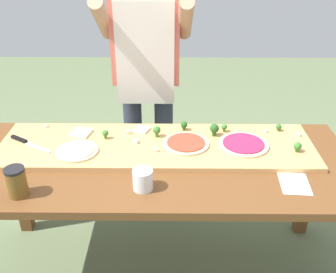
{
  "coord_description": "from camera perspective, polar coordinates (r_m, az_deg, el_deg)",
  "views": [
    {
      "loc": [
        0.05,
        -1.62,
        1.77
      ],
      "look_at": [
        0.03,
        0.17,
        0.78
      ],
      "focal_mm": 41.79,
      "sensor_mm": 36.0,
      "label": 1
    }
  ],
  "objects": [
    {
      "name": "recipe_note",
      "position": [
        1.84,
        17.97,
        -6.55
      ],
      "size": [
        0.14,
        0.17,
        0.0
      ],
      "primitive_type": "cube",
      "rotation": [
        0.0,
        0.0,
        -0.07
      ],
      "color": "white",
      "rests_on": "prep_table"
    },
    {
      "name": "cutting_board",
      "position": [
        2.01,
        -1.72,
        -1.36
      ],
      "size": [
        1.61,
        0.45,
        0.02
      ],
      "primitive_type": "cube",
      "color": "tan",
      "rests_on": "prep_table"
    },
    {
      "name": "prep_table",
      "position": [
        1.97,
        -1.02,
        -5.7
      ],
      "size": [
        1.9,
        0.79,
        0.74
      ],
      "color": "brown",
      "rests_on": "ground"
    },
    {
      "name": "sauce_jar",
      "position": [
        1.77,
        -21.21,
        -6.2
      ],
      "size": [
        0.09,
        0.09,
        0.13
      ],
      "color": "brown",
      "rests_on": "prep_table"
    },
    {
      "name": "pizza_whole_white_garlic",
      "position": [
        1.98,
        -13.14,
        -2.03
      ],
      "size": [
        0.21,
        0.21,
        0.02
      ],
      "color": "beige",
      "rests_on": "cutting_board"
    },
    {
      "name": "pizza_slice_near_left",
      "position": [
        2.13,
        -3.87,
        1.01
      ],
      "size": [
        0.1,
        0.1,
        0.01
      ],
      "primitive_type": "cube",
      "rotation": [
        0.0,
        0.0,
        -0.39
      ],
      "color": "silver",
      "rests_on": "cutting_board"
    },
    {
      "name": "broccoli_floret_front_left",
      "position": [
        2.13,
        8.19,
        1.38
      ],
      "size": [
        0.03,
        0.03,
        0.05
      ],
      "color": "#487A23",
      "rests_on": "cutting_board"
    },
    {
      "name": "cheese_crumble_b",
      "position": [
        1.93,
        -1.76,
        -1.97
      ],
      "size": [
        0.02,
        0.02,
        0.02
      ],
      "primitive_type": "cube",
      "rotation": [
        0.0,
        0.0,
        0.16
      ],
      "color": "white",
      "rests_on": "cutting_board"
    },
    {
      "name": "cheese_crumble_d",
      "position": [
        2.01,
        -4.63,
        -0.7
      ],
      "size": [
        0.03,
        0.03,
        0.02
      ],
      "primitive_type": "cube",
      "rotation": [
        0.0,
        0.0,
        0.87
      ],
      "color": "white",
      "rests_on": "cutting_board"
    },
    {
      "name": "pizza_whole_beet_magenta",
      "position": [
        2.02,
        10.93,
        -1.1
      ],
      "size": [
        0.26,
        0.26,
        0.02
      ],
      "color": "beige",
      "rests_on": "cutting_board"
    },
    {
      "name": "broccoli_floret_back_left",
      "position": [
        2.06,
        -9.12,
        0.42
      ],
      "size": [
        0.03,
        0.03,
        0.05
      ],
      "color": "#3F7220",
      "rests_on": "cutting_board"
    },
    {
      "name": "broccoli_floret_center_left",
      "position": [
        2.08,
        6.78,
        1.11
      ],
      "size": [
        0.05,
        0.05,
        0.07
      ],
      "color": "#2C5915",
      "rests_on": "cutting_board"
    },
    {
      "name": "ground_plane",
      "position": [
        2.4,
        -0.88,
        -18.65
      ],
      "size": [
        8.0,
        8.0,
        0.0
      ],
      "primitive_type": "plane",
      "color": "#60704C"
    },
    {
      "name": "broccoli_floret_center_right",
      "position": [
        2.2,
        15.85,
        1.33
      ],
      "size": [
        0.03,
        0.03,
        0.04
      ],
      "color": "#366618",
      "rests_on": "cutting_board"
    },
    {
      "name": "cook_center",
      "position": [
        2.42,
        -3.19,
        10.31
      ],
      "size": [
        0.54,
        0.39,
        1.67
      ],
      "color": "#333847",
      "rests_on": "ground"
    },
    {
      "name": "flour_cup",
      "position": [
        1.71,
        -3.69,
        -6.43
      ],
      "size": [
        0.09,
        0.09,
        0.09
      ],
      "color": "white",
      "rests_on": "prep_table"
    },
    {
      "name": "broccoli_floret_back_mid",
      "position": [
        2.12,
        2.35,
        1.67
      ],
      "size": [
        0.04,
        0.04,
        0.05
      ],
      "color": "#2C5915",
      "rests_on": "cutting_board"
    },
    {
      "name": "cheese_crumble_e",
      "position": [
        2.27,
        -17.3,
        1.48
      ],
      "size": [
        0.02,
        0.02,
        0.02
      ],
      "primitive_type": "cube",
      "rotation": [
        0.0,
        0.0,
        0.75
      ],
      "color": "silver",
      "rests_on": "cutting_board"
    },
    {
      "name": "cheese_crumble_f",
      "position": [
        2.11,
        -5.83,
        0.66
      ],
      "size": [
        0.03,
        0.03,
        0.02
      ],
      "primitive_type": "cube",
      "rotation": [
        0.0,
        0.0,
        0.32
      ],
      "color": "silver",
      "rests_on": "cutting_board"
    },
    {
      "name": "cheese_crumble_c",
      "position": [
        2.18,
        14.08,
        0.78
      ],
      "size": [
        0.02,
        0.02,
        0.02
      ],
      "primitive_type": "cube",
      "rotation": [
        0.0,
        0.0,
        0.82
      ],
      "color": "white",
      "rests_on": "cutting_board"
    },
    {
      "name": "cheese_crumble_a",
      "position": [
        2.18,
        18.45,
        0.28
      ],
      "size": [
        0.02,
        0.02,
        0.02
      ],
      "primitive_type": "cube",
      "rotation": [
        0.0,
        0.0,
        1.47
      ],
      "color": "white",
      "rests_on": "cutting_board"
    },
    {
      "name": "pizza_whole_tomato_red",
      "position": [
        2.0,
        2.63,
        -0.99
      ],
      "size": [
        0.24,
        0.24,
        0.02
      ],
      "color": "beige",
      "rests_on": "cutting_board"
    },
    {
      "name": "chefs_knife",
      "position": [
        2.14,
        -20.12,
        -0.72
      ],
      "size": [
        0.25,
        0.17,
        0.02
      ],
      "color": "#B7BABF",
      "rests_on": "cutting_board"
    },
    {
      "name": "broccoli_floret_back_right",
      "position": [
        2.03,
        18.38,
        -1.38
      ],
      "size": [
        0.04,
        0.04,
        0.05
      ],
      "color": "#3F7220",
      "rests_on": "cutting_board"
    },
    {
      "name": "pizza_slice_far_right",
      "position": [
        2.15,
        -12.56,
        0.52
      ],
      "size": [
        0.12,
        0.12,
        0.01
      ],
      "primitive_type": "cube",
      "rotation": [
        0.0,
        0.0,
        -0.24
      ],
      "color": "silver",
      "rests_on": "cutting_board"
    },
    {
      "name": "broccoli_floret_front_right",
      "position": [
        2.05,
        -1.66,
        0.9
      ],
      "size": [
        0.04,
        0.04,
        0.06
      ],
      "color": "#3F7220",
      "rests_on": "cutting_board"
    }
  ]
}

